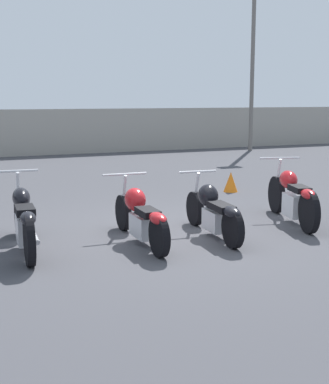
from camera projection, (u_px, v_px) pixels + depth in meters
ground_plane at (167, 234)px, 8.36m from camera, size 60.00×60.00×0.00m
fence_back at (29, 133)px, 19.47m from camera, size 40.00×0.04×1.69m
light_pole_left at (253, 51)px, 20.96m from camera, size 0.70×0.35×6.55m
motorcycle_slot_0 at (24, 220)px, 7.37m from camera, size 0.60×2.24×1.04m
motorcycle_slot_1 at (141, 216)px, 7.77m from camera, size 0.71×2.16×0.94m
motorcycle_slot_2 at (214, 211)px, 8.14m from camera, size 0.64×2.03×0.93m
motorcycle_slot_3 at (293, 197)px, 9.04m from camera, size 0.91×2.16×1.05m
traffic_cone_near at (231, 182)px, 12.07m from camera, size 0.32×0.32×0.45m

